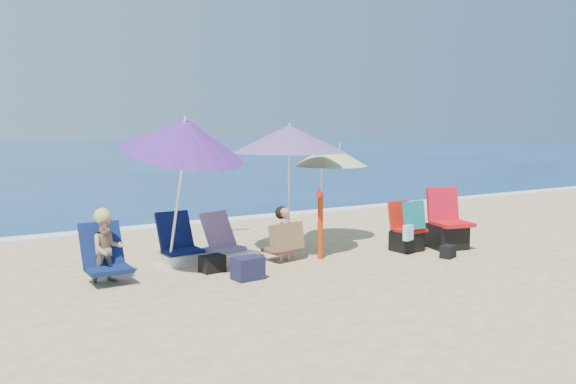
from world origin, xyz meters
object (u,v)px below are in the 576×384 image
umbrella_striped (330,155)px  camp_chair_right (407,233)px  umbrella_turquoise (289,139)px  chair_navy (180,250)px  person_center (284,235)px  chair_rainbow (229,249)px  person_left (106,249)px  camp_chair_left (447,230)px  umbrella_blue (185,137)px  furled_umbrella (320,220)px

umbrella_striped → camp_chair_right: umbrella_striped is taller
umbrella_turquoise → chair_navy: bearing=169.5°
umbrella_turquoise → person_center: size_ratio=2.51×
person_center → chair_rainbow: bearing=148.8°
person_left → umbrella_turquoise: bearing=4.1°
umbrella_striped → chair_navy: bearing=-175.9°
umbrella_striped → camp_chair_left: 2.48m
umbrella_turquoise → chair_navy: 2.52m
umbrella_blue → chair_rainbow: size_ratio=2.63×
furled_umbrella → camp_chair_right: (1.63, -0.27, -0.33)m
chair_navy → person_center: bearing=-28.1°
camp_chair_right → person_left: (-4.93, 0.66, 0.15)m
umbrella_blue → chair_navy: bearing=77.8°
chair_navy → person_center: (1.45, -0.77, 0.22)m
umbrella_turquoise → camp_chair_right: umbrella_turquoise is taller
camp_chair_right → umbrella_blue: bearing=172.0°
chair_rainbow → umbrella_turquoise: bearing=-0.7°
chair_navy → person_center: person_center is taller
chair_rainbow → camp_chair_right: camp_chair_right is taller
umbrella_striped → furled_umbrella: 1.83m
chair_navy → camp_chair_left: bearing=-17.5°
person_center → person_left: bearing=175.5°
umbrella_striped → umbrella_blue: 3.34m
camp_chair_left → person_center: camp_chair_left is taller
umbrella_striped → furled_umbrella: bearing=-131.5°
furled_umbrella → chair_rainbow: 1.52m
umbrella_turquoise → umbrella_striped: umbrella_turquoise is taller
person_left → umbrella_blue: bearing=-6.0°
umbrella_turquoise → umbrella_blue: (-1.96, -0.34, 0.06)m
chair_navy → camp_chair_left: (4.42, -1.40, 0.11)m
umbrella_blue → person_center: size_ratio=2.77×
chair_rainbow → person_center: 0.90m
umbrella_turquoise → person_center: 1.61m
umbrella_striped → umbrella_turquoise: bearing=-155.8°
chair_rainbow → camp_chair_left: 3.87m
camp_chair_right → person_left: bearing=172.4°
umbrella_striped → chair_navy: (-3.05, -0.22, -1.39)m
umbrella_striped → umbrella_blue: size_ratio=0.76×
umbrella_blue → furled_umbrella: bearing=-7.1°
umbrella_blue → furled_umbrella: umbrella_blue is taller
umbrella_blue → chair_rainbow: umbrella_blue is taller
umbrella_blue → chair_navy: 1.91m
chair_rainbow → chair_navy: bearing=155.4°
umbrella_striped → person_center: size_ratio=2.10×
furled_umbrella → person_center: bearing=163.1°
umbrella_blue → chair_navy: size_ratio=3.09×
umbrella_turquoise → camp_chair_right: size_ratio=2.47×
chair_navy → person_left: bearing=-156.4°
umbrella_blue → person_left: (-1.13, 0.12, -1.51)m
umbrella_turquoise → person_center: (-0.36, -0.44, -1.50)m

